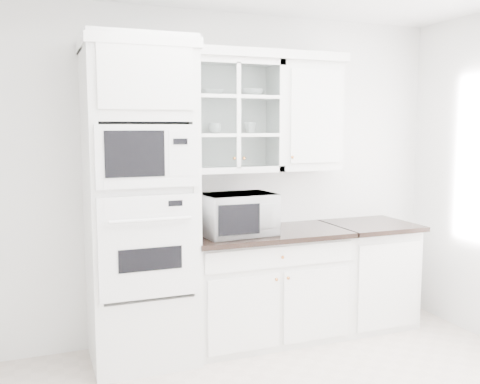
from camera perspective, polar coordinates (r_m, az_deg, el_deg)
name	(u,v)px	position (r m, az deg, el deg)	size (l,w,h in m)	color
room_shell	(292,124)	(3.27, 5.59, 7.21)	(4.00, 3.50, 2.70)	white
oven_column	(140,204)	(4.02, -10.60, -1.23)	(0.76, 0.68, 2.40)	white
base_cabinet_run	(265,285)	(4.50, 2.73, -9.85)	(1.32, 0.67, 0.92)	white
extra_base_cabinet	(368,273)	(4.98, 13.45, -8.39)	(0.72, 0.67, 0.92)	white
upper_cabinet_glass	(231,116)	(4.35, -0.94, 8.09)	(0.80, 0.33, 0.90)	white
upper_cabinet_solid	(306,117)	(4.62, 7.02, 7.97)	(0.55, 0.33, 0.90)	white
crown_molding	(220,54)	(4.32, -2.19, 14.54)	(2.14, 0.38, 0.07)	white
countertop_microwave	(237,214)	(4.21, -0.34, -2.35)	(0.56, 0.47, 0.33)	white
bowl_a	(211,92)	(4.28, -3.10, 10.56)	(0.19, 0.19, 0.05)	white
bowl_b	(251,93)	(4.40, 1.21, 10.55)	(0.19, 0.19, 0.06)	white
cup_a	(215,128)	(4.32, -2.69, 6.80)	(0.11, 0.11, 0.09)	white
cup_b	(250,128)	(4.41, 1.08, 6.86)	(0.10, 0.10, 0.09)	white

